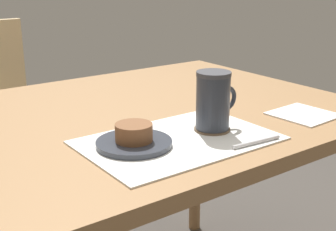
{
  "coord_description": "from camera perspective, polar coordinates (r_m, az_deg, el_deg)",
  "views": [
    {
      "loc": [
        -0.64,
        -1.03,
        1.13
      ],
      "look_at": [
        -0.04,
        -0.21,
        0.8
      ],
      "focal_mm": 50.0,
      "sensor_mm": 36.0,
      "label": 1
    }
  ],
  "objects": [
    {
      "name": "dining_table",
      "position": [
        1.29,
        -4.13,
        -2.7
      ],
      "size": [
        1.22,
        0.91,
        0.75
      ],
      "color": "#997047",
      "rests_on": "ground_plane"
    },
    {
      "name": "pastry",
      "position": [
        1.01,
        -4.19,
        -2.06
      ],
      "size": [
        0.08,
        0.08,
        0.04
      ],
      "primitive_type": "cylinder",
      "color": "brown",
      "rests_on": "pastry_plate"
    },
    {
      "name": "placemat",
      "position": [
        1.06,
        1.28,
        -3.02
      ],
      "size": [
        0.43,
        0.28,
        0.0
      ],
      "primitive_type": "cube",
      "color": "white",
      "rests_on": "dining_table"
    },
    {
      "name": "coffee_mug",
      "position": [
        1.1,
        5.58,
        1.87
      ],
      "size": [
        0.11,
        0.08,
        0.14
      ],
      "color": "#2D333D",
      "rests_on": "coffee_coaster"
    },
    {
      "name": "coffee_coaster",
      "position": [
        1.12,
        5.39,
        -1.65
      ],
      "size": [
        0.09,
        0.09,
        0.0
      ],
      "primitive_type": "cylinder",
      "color": "brown",
      "rests_on": "placemat"
    },
    {
      "name": "pastry_plate",
      "position": [
        1.02,
        -4.16,
        -3.39
      ],
      "size": [
        0.17,
        0.17,
        0.01
      ],
      "primitive_type": "cylinder",
      "color": "#333842",
      "rests_on": "placemat"
    },
    {
      "name": "teaspoon",
      "position": [
        1.04,
        10.74,
        -3.19
      ],
      "size": [
        0.13,
        0.02,
        0.01
      ],
      "primitive_type": "cylinder",
      "rotation": [
        0.0,
        1.57,
        -0.09
      ],
      "color": "silver",
      "rests_on": "placemat"
    },
    {
      "name": "paper_napkin",
      "position": [
        1.29,
        16.2,
        0.12
      ],
      "size": [
        0.16,
        0.16,
        0.0
      ],
      "primitive_type": "cube",
      "rotation": [
        0.0,
        0.0,
        0.05
      ],
      "color": "white",
      "rests_on": "dining_table"
    }
  ]
}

